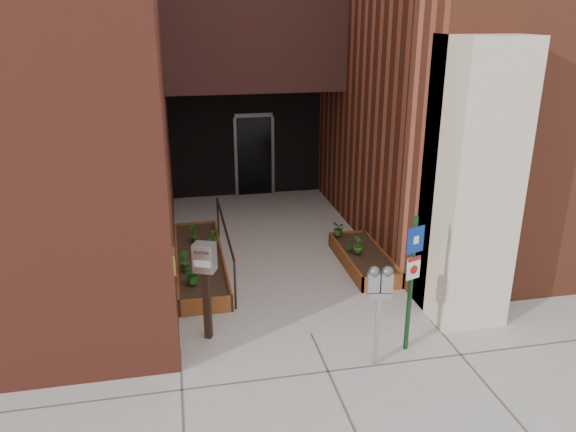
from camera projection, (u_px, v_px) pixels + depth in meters
ground at (311, 334)px, 8.70m from camera, size 80.00×80.00×0.00m
planter_left at (200, 262)px, 10.84m from camera, size 0.90×3.60×0.30m
planter_right at (363, 259)px, 10.98m from camera, size 0.80×2.20×0.30m
handrail at (225, 232)px, 10.68m from camera, size 0.04×3.34×0.90m
parking_meter at (380, 289)px, 7.56m from camera, size 0.35×0.19×1.52m
sign_post at (412, 271)px, 7.85m from camera, size 0.27×0.11×2.09m
payment_dropbox at (205, 271)px, 8.22m from camera, size 0.37×0.33×1.55m
shrub_left_a at (192, 274)px, 9.60m from camera, size 0.45×0.45×0.36m
shrub_left_b at (184, 261)px, 10.09m from camera, size 0.25×0.25×0.35m
shrub_left_c at (213, 238)px, 11.12m from camera, size 0.23×0.23×0.36m
shrub_left_d at (193, 232)px, 11.36m from camera, size 0.27×0.27×0.41m
shrub_right_a at (358, 245)px, 10.81m from camera, size 0.26×0.26×0.34m
shrub_right_b at (351, 244)px, 10.90m from camera, size 0.19×0.19×0.29m
shrub_right_c at (339, 228)px, 11.65m from camera, size 0.29×0.29×0.32m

